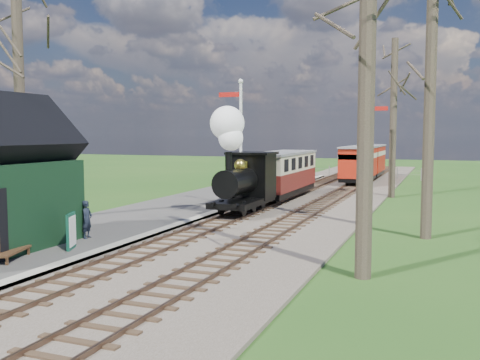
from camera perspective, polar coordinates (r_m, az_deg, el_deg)
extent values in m
ellipsoid|color=#385B23|center=(77.61, -5.02, -8.74)|extent=(57.60, 36.00, 16.20)
ellipsoid|color=#385B23|center=(75.78, 21.97, -12.01)|extent=(70.40, 44.00, 19.80)
ellipsoid|color=#385B23|center=(81.80, 9.09, -9.25)|extent=(64.00, 40.00, 18.00)
cube|color=brown|center=(30.64, 7.63, -1.84)|extent=(8.00, 60.00, 0.10)
cube|color=brown|center=(31.10, 4.41, -1.54)|extent=(0.07, 60.00, 0.12)
cube|color=brown|center=(30.82, 6.19, -1.61)|extent=(0.07, 60.00, 0.12)
cube|color=#38281C|center=(30.96, 5.30, -1.66)|extent=(1.60, 60.00, 0.09)
cube|color=brown|center=(30.45, 9.10, -1.73)|extent=(0.07, 60.00, 0.12)
cube|color=brown|center=(30.26, 10.95, -1.80)|extent=(0.07, 60.00, 0.12)
cube|color=#38281C|center=(30.36, 10.02, -1.85)|extent=(1.60, 60.00, 0.09)
cube|color=#474442|center=(24.91, -7.62, -3.30)|extent=(5.00, 44.00, 0.20)
cube|color=#B2AD9E|center=(23.89, -2.77, -3.60)|extent=(0.40, 44.00, 0.21)
cylinder|color=silver|center=(25.29, 0.08, 3.47)|extent=(0.14, 0.14, 6.00)
sphere|color=silver|center=(25.39, 0.08, 10.48)|extent=(0.24, 0.24, 0.24)
cube|color=#B7140F|center=(25.55, -1.09, 9.10)|extent=(1.10, 0.08, 0.22)
cube|color=black|center=(25.29, 0.08, 6.64)|extent=(0.18, 0.06, 0.30)
cylinder|color=silver|center=(29.88, 13.30, 3.10)|extent=(0.14, 0.14, 5.50)
sphere|color=silver|center=(29.93, 13.42, 8.56)|extent=(0.24, 0.24, 0.24)
cube|color=#B7140F|center=(29.82, 14.45, 7.39)|extent=(1.10, 0.08, 0.22)
cube|color=black|center=(29.87, 13.35, 5.30)|extent=(0.18, 0.06, 0.30)
cylinder|color=#382D23|center=(22.91, -22.48, 9.19)|extent=(0.41, 0.41, 11.00)
cylinder|color=#382D23|center=(13.91, 13.45, 14.47)|extent=(0.42, 0.42, 12.00)
cylinder|color=#382D23|center=(19.63, 19.60, 8.57)|extent=(0.40, 0.40, 10.00)
cylinder|color=#382D23|center=(31.72, 16.03, 6.30)|extent=(0.39, 0.39, 9.00)
cube|color=slate|center=(44.43, 10.64, 1.15)|extent=(12.60, 0.02, 0.01)
cube|color=slate|center=(44.45, 10.63, 0.76)|extent=(12.60, 0.02, 0.02)
cylinder|color=slate|center=(44.44, 10.63, 0.83)|extent=(0.08, 0.08, 1.00)
cube|color=black|center=(23.76, 0.29, -2.29)|extent=(1.74, 4.10, 0.26)
cylinder|color=black|center=(23.08, -0.25, -0.20)|extent=(1.13, 2.66, 1.13)
cube|color=black|center=(24.79, 1.30, 0.39)|extent=(1.84, 1.64, 2.05)
cylinder|color=black|center=(22.07, -1.23, 1.95)|extent=(0.29, 0.29, 0.82)
sphere|color=gold|center=(23.32, 0.02, 1.62)|extent=(0.53, 0.53, 0.53)
sphere|color=white|center=(22.00, -0.99, 4.48)|extent=(1.02, 1.02, 1.02)
sphere|color=white|center=(22.18, -1.37, 6.07)|extent=(1.43, 1.43, 1.43)
cylinder|color=black|center=(22.83, -1.99, -2.93)|extent=(0.10, 0.66, 0.66)
cylinder|color=black|center=(22.46, 0.36, -3.06)|extent=(0.10, 0.66, 0.66)
cube|color=black|center=(29.41, 4.46, -1.09)|extent=(1.95, 7.17, 0.31)
cube|color=#5B1915|center=(29.35, 4.47, 0.10)|extent=(2.05, 7.17, 0.92)
cube|color=beige|center=(29.29, 4.48, 1.89)|extent=(2.05, 7.17, 0.92)
cube|color=slate|center=(29.27, 4.49, 2.90)|extent=(2.15, 7.37, 0.12)
cube|color=black|center=(38.72, 12.50, 0.26)|extent=(1.89, 4.98, 0.30)
cube|color=#A71E0D|center=(38.67, 12.51, 1.14)|extent=(1.99, 4.98, 0.90)
cube|color=beige|center=(38.62, 12.54, 2.47)|extent=(1.99, 4.98, 0.90)
cube|color=slate|center=(38.60, 12.55, 3.21)|extent=(2.09, 5.18, 0.12)
cube|color=black|center=(44.14, 13.58, 0.81)|extent=(1.89, 4.98, 0.30)
cube|color=#A71E0D|center=(44.11, 13.60, 1.58)|extent=(1.99, 4.98, 0.90)
cube|color=beige|center=(44.06, 13.62, 2.75)|extent=(1.99, 4.98, 0.90)
cube|color=slate|center=(44.05, 13.64, 3.39)|extent=(2.09, 5.18, 0.12)
cube|color=#0E4330|center=(16.91, -17.58, -5.21)|extent=(0.37, 0.72, 1.10)
cube|color=silver|center=(16.89, -17.42, -5.22)|extent=(0.27, 0.61, 0.90)
cube|color=#462C19|center=(16.14, -23.10, -6.99)|extent=(0.83, 1.51, 0.06)
cube|color=#462C19|center=(16.17, -23.72, -5.98)|extent=(0.48, 1.40, 0.62)
cube|color=#462C19|center=(15.63, -24.27, -7.92)|extent=(0.06, 0.06, 0.21)
cube|color=#462C19|center=(16.71, -21.97, -7.02)|extent=(0.06, 0.06, 0.21)
imported|color=black|center=(18.47, -16.01, -4.06)|extent=(0.34, 0.49, 1.26)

